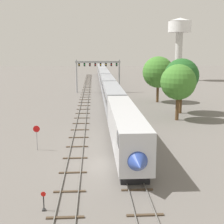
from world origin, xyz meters
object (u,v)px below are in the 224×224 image
Objects in this scene: switch_stand at (44,204)px; trackside_tree_mid at (178,82)px; trackside_tree_left at (182,76)px; signal_gantry at (98,68)px; water_tower at (179,33)px; passenger_train at (106,81)px; trackside_tree_right at (158,72)px; stop_sign at (37,134)px.

trackside_tree_mid is at bearing 58.94° from switch_stand.
trackside_tree_left is 6.02m from trackside_tree_mid.
water_tower is (30.81, 32.95, 11.13)m from signal_gantry.
trackside_tree_mid is (-18.43, -68.07, -11.44)m from water_tower.
trackside_tree_left reaches higher than passenger_train.
trackside_tree_left is at bearing -104.66° from water_tower.
signal_gantry is at bearing -112.92° from passenger_train.
water_tower is 15.78× the size of switch_stand.
signal_gantry is 64.21m from switch_stand.
trackside_tree_mid is 18.18m from trackside_tree_right.
stop_sign is at bearing -144.08° from trackside_tree_mid.
trackside_tree_mid reaches higher than stop_sign.
passenger_train is 42.49m from water_tower.
water_tower is (28.56, 27.62, 15.05)m from passenger_train.
signal_gantry is 32.86m from trackside_tree_left.
signal_gantry is at bearing 81.14° from stop_sign.
water_tower reaches higher than stop_sign.
water_tower is 2.33× the size of trackside_tree_left.
water_tower reaches higher than signal_gantry.
trackside_tree_mid is at bearing -105.15° from water_tower.
passenger_train is at bearing -135.96° from water_tower.
passenger_train is 37.14m from trackside_tree_left.
trackside_tree_right reaches higher than signal_gantry.
trackside_tree_right is (-1.62, 12.55, -0.17)m from trackside_tree_left.
signal_gantry is at bearing 85.65° from switch_stand.
signal_gantry is 37.25m from trackside_tree_mid.
switch_stand is (-7.10, -69.06, -2.09)m from passenger_train.
trackside_tree_mid is 0.91× the size of trackside_tree_right.
switch_stand is at bearing -121.06° from trackside_tree_mid.
trackside_tree_mid is (17.23, 28.61, 5.70)m from switch_stand.
trackside_tree_mid reaches higher than switch_stand.
water_tower reaches higher than passenger_train.
trackside_tree_mid is (-2.09, -5.62, -0.54)m from trackside_tree_left.
stop_sign is at bearing -115.01° from water_tower.
switch_stand is at bearing -119.44° from trackside_tree_left.
trackside_tree_left reaches higher than signal_gantry.
water_tower is 71.44m from trackside_tree_mid.
passenger_train is at bearing 84.13° from switch_stand.
switch_stand is 0.15× the size of trackside_tree_right.
stop_sign is at bearing 101.68° from switch_stand.
switch_stand is 33.89m from trackside_tree_mid.
trackside_tree_left is (12.22, -34.82, 4.15)m from passenger_train.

